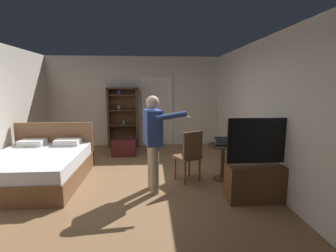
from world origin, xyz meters
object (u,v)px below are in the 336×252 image
at_px(bottle_on_table, 232,140).
at_px(bookshelf, 123,115).
at_px(bed, 38,167).
at_px(suitcase_dark, 125,145).
at_px(suitcase_small, 124,148).
at_px(side_table, 223,156).
at_px(wooden_chair, 190,154).
at_px(person_blue_shirt, 154,137).
at_px(tv_flatscreen, 263,176).
at_px(laptop, 223,143).

bearing_deg(bottle_on_table, bookshelf, 128.67).
bearing_deg(bookshelf, bed, -115.64).
xyz_separation_m(suitcase_dark, suitcase_small, (0.03, -0.51, 0.05)).
xyz_separation_m(bed, suitcase_dark, (1.41, 2.20, -0.14)).
bearing_deg(side_table, bookshelf, 127.74).
xyz_separation_m(wooden_chair, person_blue_shirt, (-0.69, -0.37, 0.42)).
height_order(tv_flatscreen, bottle_on_table, tv_flatscreen).
bearing_deg(bed, side_table, -1.70).
height_order(bed, person_blue_shirt, person_blue_shirt).
xyz_separation_m(laptop, wooden_chair, (-0.64, -0.02, -0.21)).
height_order(bookshelf, laptop, bookshelf).
relative_size(laptop, wooden_chair, 0.34).
bearing_deg(wooden_chair, bottle_on_table, -1.04).
relative_size(side_table, wooden_chair, 0.71).
bearing_deg(laptop, wooden_chair, -178.00).
relative_size(laptop, person_blue_shirt, 0.20).
height_order(bed, side_table, bed).
bearing_deg(suitcase_small, wooden_chair, -50.93).
bearing_deg(suitcase_small, laptop, -40.23).
relative_size(bookshelf, side_table, 2.54).
xyz_separation_m(bed, tv_flatscreen, (3.94, -1.04, 0.10)).
height_order(bed, suitcase_small, bed).
bearing_deg(suitcase_small, bookshelf, 97.46).
height_order(bed, laptop, bed).
bearing_deg(wooden_chair, bed, 176.61).
relative_size(bookshelf, wooden_chair, 1.80).
bearing_deg(suitcase_small, person_blue_shirt, -69.91).
bearing_deg(person_blue_shirt, bottle_on_table, 13.42).
xyz_separation_m(bottle_on_table, person_blue_shirt, (-1.49, -0.36, 0.16)).
height_order(side_table, person_blue_shirt, person_blue_shirt).
height_order(wooden_chair, suitcase_small, wooden_chair).
bearing_deg(laptop, suitcase_small, 138.42).
xyz_separation_m(bookshelf, laptop, (2.20, -2.92, -0.21)).
height_order(bed, wooden_chair, bed).
relative_size(bottle_on_table, person_blue_shirt, 0.15).
relative_size(tv_flatscreen, suitcase_dark, 2.29).
height_order(side_table, wooden_chair, wooden_chair).
relative_size(bookshelf, person_blue_shirt, 1.07).
bearing_deg(suitcase_small, suitcase_dark, 94.91).
bearing_deg(side_table, wooden_chair, -174.38).
relative_size(bottle_on_table, suitcase_dark, 0.41).
height_order(tv_flatscreen, side_table, tv_flatscreen).
relative_size(bed, tv_flatscreen, 1.53).
xyz_separation_m(bookshelf, tv_flatscreen, (2.61, -3.81, -0.56)).
xyz_separation_m(bookshelf, wooden_chair, (1.56, -2.94, -0.42)).
bearing_deg(bookshelf, laptop, -53.04).
bearing_deg(laptop, person_blue_shirt, -163.46).
relative_size(tv_flatscreen, bottle_on_table, 5.52).
xyz_separation_m(bed, person_blue_shirt, (2.20, -0.54, 0.66)).
xyz_separation_m(tv_flatscreen, laptop, (-0.42, 0.89, 0.35)).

